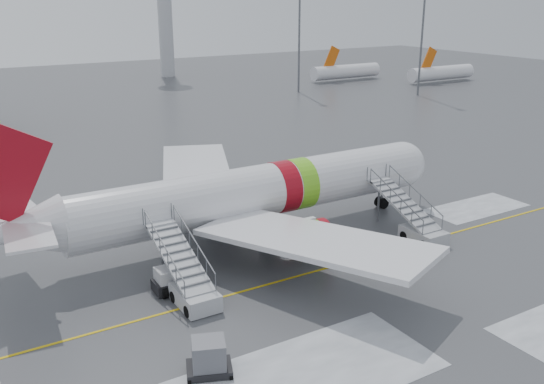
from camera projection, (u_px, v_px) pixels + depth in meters
ground at (290, 270)px, 39.50m from camera, size 260.00×260.00×0.00m
airliner at (246, 194)px, 43.59m from camera, size 35.03×32.97×11.18m
airstair_fwd at (416, 225)px, 44.23m from camera, size 2.05×7.70×3.48m
airstair_aft at (189, 284)px, 35.34m from camera, size 2.05×7.70×3.48m
pushback_tug at (173, 280)px, 36.60m from camera, size 2.71×2.06×1.53m
uld_container at (209, 358)px, 28.56m from camera, size 2.57×2.24×1.75m
light_mast_far_ne at (300, 13)px, 106.21m from camera, size 1.20×1.20×24.25m
light_mast_far_e at (424, 14)px, 102.74m from camera, size 1.20×1.20×24.25m
distant_aircraft at (377, 83)px, 122.28m from camera, size 35.00×18.00×8.00m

